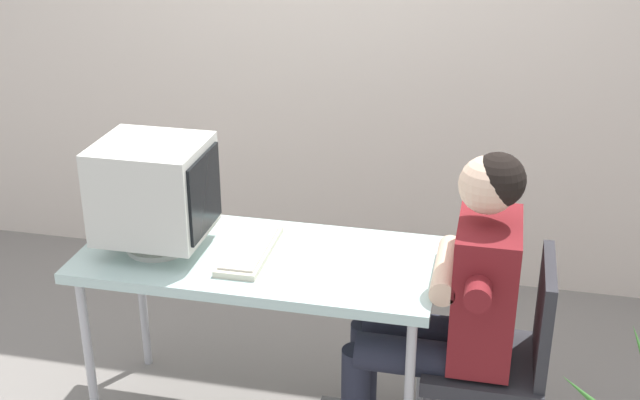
% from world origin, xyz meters
% --- Properties ---
extents(desk, '(1.36, 0.62, 0.76)m').
position_xyz_m(desk, '(0.00, 0.00, 0.70)').
color(desk, '#B7B7BC').
rests_on(desk, ground_plane).
extents(crt_monitor, '(0.41, 0.36, 0.43)m').
position_xyz_m(crt_monitor, '(-0.39, -0.04, 1.00)').
color(crt_monitor, silver).
rests_on(crt_monitor, desk).
extents(keyboard, '(0.16, 0.42, 0.03)m').
position_xyz_m(keyboard, '(-0.03, -0.00, 0.77)').
color(keyboard, beige).
rests_on(keyboard, desk).
extents(office_chair, '(0.43, 0.43, 0.85)m').
position_xyz_m(office_chair, '(0.94, -0.03, 0.48)').
color(office_chair, '#4C4C51').
rests_on(office_chair, ground_plane).
extents(person_seated, '(0.74, 0.58, 1.25)m').
position_xyz_m(person_seated, '(0.74, -0.03, 0.67)').
color(person_seated, maroon).
rests_on(person_seated, ground_plane).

